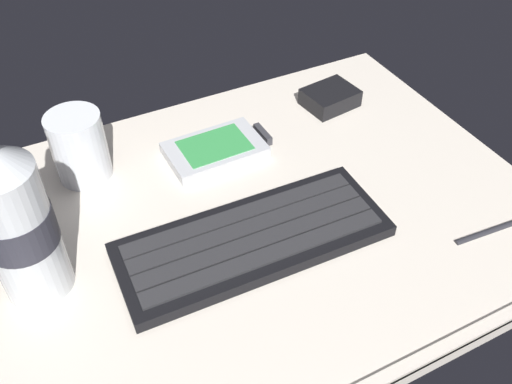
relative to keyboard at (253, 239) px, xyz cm
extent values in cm
cube|color=beige|center=(2.53, 4.28, -1.81)|extent=(64.00, 48.00, 2.00)
cube|color=beige|center=(2.53, -19.12, -0.41)|extent=(64.00, 1.20, 0.80)
cube|color=black|center=(0.00, 0.00, -0.11)|extent=(29.29, 11.78, 1.40)
cube|color=#28282B|center=(0.09, 3.30, 0.74)|extent=(26.72, 2.72, 0.30)
cube|color=#28282B|center=(0.03, 1.10, 0.74)|extent=(26.72, 2.72, 0.30)
cube|color=#28282B|center=(-0.03, -1.10, 0.74)|extent=(26.72, 2.72, 0.30)
cube|color=#28282B|center=(-0.09, -3.30, 0.74)|extent=(26.72, 2.72, 0.30)
cube|color=#B7BABF|center=(3.03, 15.78, -0.11)|extent=(12.15, 7.85, 1.40)
cube|color=green|center=(3.03, 15.78, 0.64)|extent=(8.52, 6.10, 0.10)
cube|color=#333338|center=(9.42, 15.91, -0.11)|extent=(0.88, 3.82, 1.12)
cylinder|color=silver|center=(-13.04, 19.38, 3.44)|extent=(6.40, 6.40, 8.50)
cylinder|color=orange|center=(-13.04, 19.38, 2.45)|extent=(5.50, 5.50, 6.12)
cylinder|color=silver|center=(-21.31, 4.92, 6.69)|extent=(6.60, 6.60, 15.00)
cylinder|color=#2D2D38|center=(-21.31, 4.92, 7.44)|extent=(6.73, 6.73, 3.80)
cube|color=black|center=(21.42, 18.57, 0.39)|extent=(7.67, 6.46, 2.40)
cylinder|color=#26262B|center=(24.21, -10.14, -0.46)|extent=(9.53, 1.40, 0.70)
camera|label=1|loc=(-17.77, -35.73, 44.26)|focal=39.21mm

